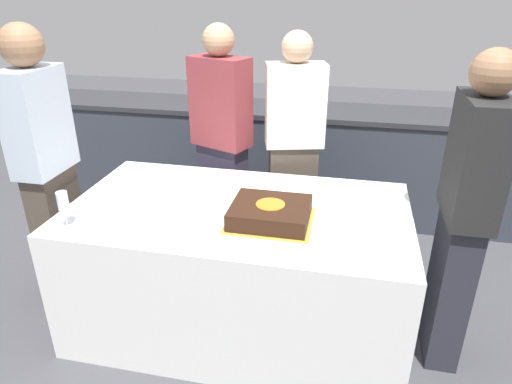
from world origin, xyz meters
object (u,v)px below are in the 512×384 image
object	(u,v)px
wine_glass	(63,205)
person_seated_left	(47,169)
cake	(270,213)
person_cutting_cake	(293,153)
person_standing_back	(222,145)
person_seated_right	(464,215)
plate_stack	(194,199)

from	to	relation	value
wine_glass	person_seated_left	distance (m)	0.52
cake	person_cutting_cake	world-z (taller)	person_cutting_cake
person_cutting_cake	person_standing_back	distance (m)	0.50
wine_glass	person_cutting_cake	xyz separation A→B (m)	(0.98, 1.12, -0.05)
person_seated_left	person_seated_right	size ratio (longest dim) A/B	1.04
plate_stack	cake	bearing A→B (deg)	-13.62
person_cutting_cake	person_seated_left	xyz separation A→B (m)	(-1.33, -0.74, 0.06)
person_seated_left	person_standing_back	bearing A→B (deg)	-48.61
cake	person_seated_left	distance (m)	1.34
cake	plate_stack	bearing A→B (deg)	166.38
person_cutting_cake	person_seated_right	size ratio (longest dim) A/B	0.99
plate_stack	person_seated_left	bearing A→B (deg)	179.58
cake	person_seated_right	world-z (taller)	person_seated_right
cake	wine_glass	size ratio (longest dim) A/B	2.30
wine_glass	person_seated_right	xyz separation A→B (m)	(1.92, 0.38, -0.05)
cake	person_seated_right	distance (m)	0.94
person_cutting_cake	person_standing_back	size ratio (longest dim) A/B	0.98
cake	person_standing_back	world-z (taller)	person_standing_back
plate_stack	person_cutting_cake	xyz separation A→B (m)	(0.44, 0.74, 0.04)
plate_stack	person_seated_left	size ratio (longest dim) A/B	0.12
person_cutting_cake	wine_glass	bearing A→B (deg)	33.79
plate_stack	person_seated_right	world-z (taller)	person_seated_right
cake	person_standing_back	bearing A→B (deg)	120.35
person_seated_right	plate_stack	bearing A→B (deg)	-89.73
cake	person_seated_left	bearing A→B (deg)	175.12
wine_glass	plate_stack	bearing A→B (deg)	35.09
wine_glass	person_seated_right	distance (m)	1.95
plate_stack	person_seated_left	xyz separation A→B (m)	(-0.89, 0.01, 0.10)
person_seated_left	person_seated_right	distance (m)	2.27
person_seated_right	person_standing_back	world-z (taller)	person_standing_back
person_cutting_cake	person_standing_back	xyz separation A→B (m)	(-0.50, 0.00, 0.02)
person_seated_left	person_standing_back	size ratio (longest dim) A/B	1.03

